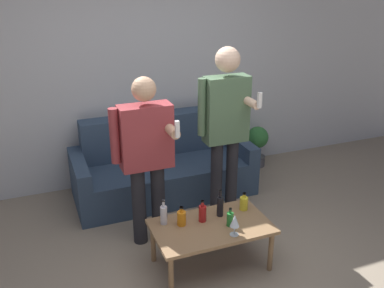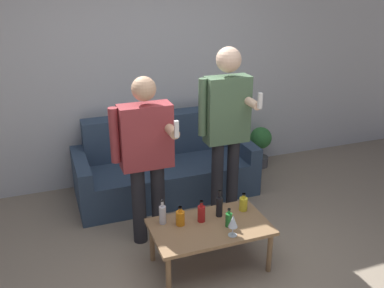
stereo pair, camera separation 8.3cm
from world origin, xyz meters
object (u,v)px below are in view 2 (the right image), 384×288
object	(u,v)px
coffee_table	(210,230)
person_standing_left	(146,151)
couch	(164,167)
person_standing_right	(226,122)
bottle_orange	(243,203)

from	to	relation	value
coffee_table	person_standing_left	distance (m)	0.88
couch	coffee_table	distance (m)	1.45
person_standing_left	person_standing_right	bearing A→B (deg)	7.67
person_standing_right	person_standing_left	bearing A→B (deg)	-172.33
person_standing_right	coffee_table	bearing A→B (deg)	-122.67
person_standing_left	coffee_table	bearing A→B (deg)	-55.76
coffee_table	couch	bearing A→B (deg)	88.82
couch	bottle_orange	distance (m)	1.37
bottle_orange	couch	bearing A→B (deg)	104.49
bottle_orange	person_standing_left	distance (m)	0.98
coffee_table	person_standing_left	size ratio (longest dim) A/B	0.63
coffee_table	bottle_orange	world-z (taller)	bottle_orange
couch	person_standing_left	world-z (taller)	person_standing_left
bottle_orange	person_standing_left	xyz separation A→B (m)	(-0.75, 0.43, 0.44)
couch	person_standing_left	size ratio (longest dim) A/B	1.26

